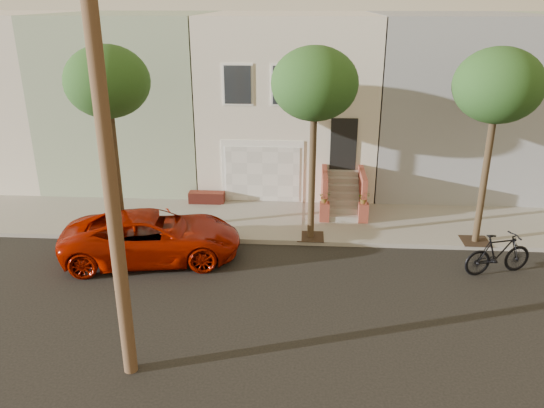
{
  "coord_description": "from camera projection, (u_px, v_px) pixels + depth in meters",
  "views": [
    {
      "loc": [
        0.78,
        -12.84,
        7.77
      ],
      "look_at": [
        -0.25,
        3.0,
        1.66
      ],
      "focal_mm": 35.54,
      "sensor_mm": 36.0,
      "label": 1
    }
  ],
  "objects": [
    {
      "name": "tree_right",
      "position": [
        498.0,
        87.0,
        16.15
      ],
      "size": [
        2.7,
        2.57,
        6.3
      ],
      "color": "#2D2116",
      "rests_on": "sidewalk"
    },
    {
      "name": "motorcycle",
      "position": [
        498.0,
        254.0,
        15.98
      ],
      "size": [
        2.24,
        1.2,
        1.3
      ],
      "primitive_type": "imported",
      "rotation": [
        0.0,
        0.0,
        1.86
      ],
      "color": "black",
      "rests_on": "ground"
    },
    {
      "name": "house_row",
      "position": [
        290.0,
        97.0,
        23.91
      ],
      "size": [
        33.1,
        11.7,
        7.0
      ],
      "color": "#BDB1A1",
      "rests_on": "sidewalk"
    },
    {
      "name": "pickup_truck",
      "position": [
        152.0,
        236.0,
        16.87
      ],
      "size": [
        5.84,
        3.42,
        1.52
      ],
      "primitive_type": "imported",
      "rotation": [
        0.0,
        0.0,
        1.74
      ],
      "color": "#921100",
      "rests_on": "ground"
    },
    {
      "name": "ground",
      "position": [
        274.0,
        299.0,
        14.8
      ],
      "size": [
        90.0,
        90.0,
        0.0
      ],
      "primitive_type": "plane",
      "color": "black",
      "rests_on": "ground"
    },
    {
      "name": "tree_left",
      "position": [
        107.0,
        83.0,
        16.88
      ],
      "size": [
        2.7,
        2.57,
        6.3
      ],
      "color": "#2D2116",
      "rests_on": "sidewalk"
    },
    {
      "name": "sidewalk",
      "position": [
        283.0,
        221.0,
        19.76
      ],
      "size": [
        40.0,
        3.7,
        0.15
      ],
      "primitive_type": "cube",
      "color": "gray",
      "rests_on": "ground"
    },
    {
      "name": "tree_mid",
      "position": [
        315.0,
        85.0,
        16.48
      ],
      "size": [
        2.7,
        2.57,
        6.3
      ],
      "color": "#2D2116",
      "rests_on": "sidewalk"
    }
  ]
}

